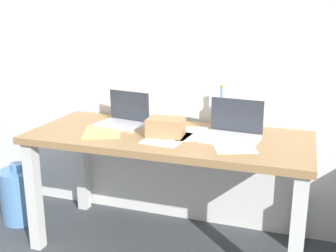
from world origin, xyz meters
TOP-DOWN VIEW (x-y plane):
  - ground_plane at (0.00, 0.00)m, footprint 8.00×8.00m
  - back_wall at (0.00, 0.40)m, footprint 5.20×0.08m
  - desk at (0.00, 0.00)m, footprint 1.62×0.68m
  - laptop_left at (-0.33, 0.10)m, footprint 0.32×0.26m
  - laptop_right at (0.36, 0.04)m, footprint 0.33×0.27m
  - beer_bottle at (0.26, 0.24)m, footprint 0.06×0.06m
  - computer_mouse at (-0.09, 0.18)m, footprint 0.08×0.11m
  - cardboard_box at (0.00, -0.04)m, footprint 0.21×0.17m
  - paper_sheet_front_right at (0.39, -0.07)m, footprint 0.30×0.35m
  - paper_sheet_front_left at (-0.38, -0.07)m, footprint 0.31×0.35m
  - paper_sheet_near_back at (0.13, 0.05)m, footprint 0.30×0.35m
  - paper_sheet_center at (0.02, -0.08)m, footprint 0.24×0.31m
  - water_cooler_jug at (-1.07, -0.02)m, footprint 0.27×0.27m

SIDE VIEW (x-z plane):
  - ground_plane at x=0.00m, z-range 0.00..0.00m
  - water_cooler_jug at x=-1.07m, z-range -0.02..0.40m
  - desk at x=0.00m, z-range 0.26..0.98m
  - paper_sheet_front_right at x=0.39m, z-range 0.72..0.72m
  - paper_sheet_front_left at x=-0.38m, z-range 0.72..0.72m
  - paper_sheet_near_back at x=0.13m, z-range 0.72..0.72m
  - paper_sheet_center at x=0.02m, z-range 0.72..0.72m
  - computer_mouse at x=-0.09m, z-range 0.72..0.76m
  - laptop_right at x=0.36m, z-range 0.66..0.87m
  - laptop_left at x=-0.33m, z-range 0.66..0.87m
  - cardboard_box at x=0.00m, z-range 0.72..0.83m
  - beer_bottle at x=0.26m, z-range 0.69..0.95m
  - back_wall at x=0.00m, z-range 0.00..2.60m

